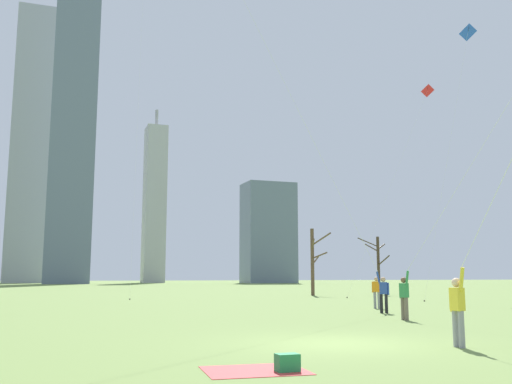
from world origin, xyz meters
TOP-DOWN VIEW (x-y plane):
  - ground_plane at (0.00, 0.00)m, footprint 400.00×400.00m
  - kite_flyer_midfield_center_pink at (6.61, 4.42)m, footprint 2.88×6.68m
  - kite_flyer_midfield_right_white at (1.99, -3.98)m, footprint 2.16×11.37m
  - kite_flyer_far_back_teal at (4.93, 10.18)m, footprint 9.86×2.80m
  - bystander_far_off_by_trees at (9.07, 12.96)m, footprint 0.36×0.43m
  - distant_kite_high_overhead_red at (20.73, 24.47)m, footprint 7.46×2.01m
  - distant_kite_low_near_trees_blue at (19.97, 18.08)m, footprint 4.37×1.59m
  - distant_kite_drifting_right_yellow at (-0.72, 33.78)m, footprint 1.31×7.01m
  - picnic_spot at (-2.96, -3.36)m, footprint 1.90×1.53m
  - bare_tree_far_right_edge at (21.04, 32.29)m, footprint 2.64×2.91m
  - bare_tree_left_of_center at (14.51, 32.20)m, footprint 1.49×2.17m
  - skyline_wide_slab at (41.42, 115.02)m, footprint 11.97×8.53m
  - skyline_squat_block at (16.07, 129.87)m, footprint 5.16×6.73m
  - skyline_mid_tower_right at (-14.03, 136.43)m, footprint 9.41×9.23m
  - skyline_short_annex at (-4.62, 115.56)m, footprint 9.53×5.88m

SIDE VIEW (x-z plane):
  - ground_plane at x=0.00m, z-range 0.00..0.00m
  - picnic_spot at x=-2.96m, z-range -0.06..0.25m
  - bystander_far_off_by_trees at x=9.07m, z-range 0.09..1.71m
  - bare_tree_far_right_edge at x=21.04m, z-range 0.24..5.48m
  - bare_tree_left_of_center at x=14.51m, z-range 0.21..6.01m
  - kite_flyer_midfield_center_pink at x=6.61m, z-range -2.03..8.48m
  - kite_flyer_midfield_right_white at x=1.99m, z-range -2.99..9.76m
  - kite_flyer_far_back_teal at x=4.93m, z-range -4.35..16.95m
  - skyline_wide_slab at x=41.42m, z-range 0.00..24.05m
  - distant_kite_high_overhead_red at x=20.73m, z-range 6.66..23.87m
  - distant_kite_low_near_trees_blue at x=19.97m, z-range 7.83..27.26m
  - skyline_squat_block at x=16.07m, z-range -2.31..42.19m
  - distant_kite_drifting_right_yellow at x=-0.72m, z-range 8.97..37.50m
  - skyline_mid_tower_right at x=-14.03m, z-range 0.00..69.64m
  - skyline_short_annex at x=-4.62m, z-range 0.00..69.75m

